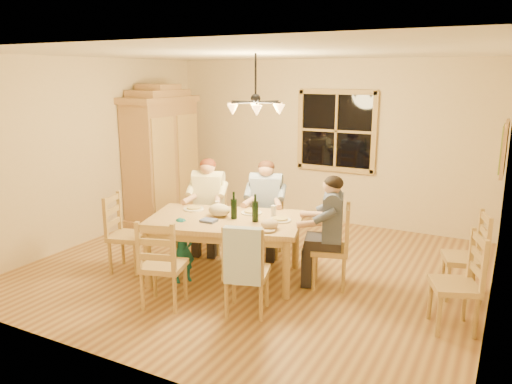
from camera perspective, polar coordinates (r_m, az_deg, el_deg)
The scene contains 33 objects.
floor at distance 6.57m, azimuth -0.04°, elevation -8.66°, with size 5.50×5.50×0.00m, color #905D34.
ceiling at distance 6.09m, azimuth -0.05°, elevation 15.60°, with size 5.50×5.00×0.02m, color white.
wall_back at distance 8.46m, azimuth 7.91°, elevation 5.67°, with size 5.50×0.02×2.70m, color beige.
wall_left at distance 7.84m, azimuth -18.19°, elevation 4.54°, with size 0.02×5.00×2.70m, color beige.
wall_right at distance 5.50m, azimuth 26.21°, elevation 0.32°, with size 0.02×5.00×2.70m, color beige.
window at distance 8.33m, azimuth 9.17°, elevation 6.90°, with size 1.30×0.06×1.30m.
painting at distance 6.65m, azimuth 26.49°, elevation 4.51°, with size 0.06×0.78×0.64m.
chandelier at distance 6.10m, azimuth -0.04°, elevation 9.75°, with size 0.77×0.68×0.71m.
armoire at distance 8.55m, azimuth -10.71°, elevation 3.66°, with size 0.66×1.40×2.30m.
dining_table at distance 6.07m, azimuth -3.59°, elevation -3.92°, with size 2.08×1.60×0.76m.
chair_far_left at distance 7.09m, azimuth -5.39°, elevation -4.42°, with size 0.54×0.53×0.99m.
chair_far_right at distance 6.92m, azimuth 1.13°, elevation -4.84°, with size 0.54×0.53×0.99m.
chair_near_left at distance 5.56m, azimuth -10.46°, elevation -9.73°, with size 0.54×0.53×0.99m.
chair_near_right at distance 5.31m, azimuth -1.04°, elevation -10.63°, with size 0.54×0.53×0.99m.
chair_end_left at distance 6.61m, azimuth -14.36°, elevation -6.14°, with size 0.53×0.54×0.99m.
chair_end_right at distance 6.01m, azimuth 8.40°, elevation -7.83°, with size 0.53×0.54×0.99m.
adult_woman at distance 6.95m, azimuth -5.49°, elevation -0.20°, with size 0.48×0.51×0.87m.
adult_plaid_man at distance 6.77m, azimuth 1.15°, elevation -0.50°, with size 0.48×0.51×0.87m.
adult_slate_man at distance 5.84m, azimuth 8.58°, elevation -2.90°, with size 0.51×0.48×0.87m.
towel at distance 4.99m, azimuth -1.52°, elevation -7.32°, with size 0.38×0.10×0.58m, color #B6D0F7.
wine_bottle_a at distance 5.99m, azimuth -2.55°, elevation -1.52°, with size 0.08×0.08×0.33m, color black.
wine_bottle_b at distance 5.87m, azimuth -0.09°, elevation -1.83°, with size 0.08×0.08×0.33m, color black.
plate_woman at distance 6.46m, azimuth -7.12°, elevation -1.95°, with size 0.26×0.26×0.02m, color white.
plate_plaid at distance 6.24m, azimuth -0.52°, elevation -2.39°, with size 0.26×0.26×0.02m, color white.
plate_slate at distance 5.93m, azimuth 2.78°, elevation -3.23°, with size 0.26×0.26×0.02m, color white.
wine_glass_a at distance 6.31m, azimuth -4.47°, elevation -1.68°, with size 0.06×0.06×0.14m, color silver.
wine_glass_b at distance 6.09m, azimuth 2.01°, elevation -2.19°, with size 0.06×0.06×0.14m, color silver.
cap at distance 5.62m, azimuth 1.58°, elevation -3.66°, with size 0.20×0.20×0.11m, color tan.
napkin at distance 5.91m, azimuth -5.42°, elevation -3.27°, with size 0.18×0.14×0.03m, color #4E598F.
cloth_bundle at distance 6.12m, azimuth -4.22°, elevation -2.07°, with size 0.28×0.22×0.15m, color tan.
child at distance 6.09m, azimuth -8.34°, elevation -6.59°, with size 0.29×0.19×0.79m, color #196671.
chair_spare_front at distance 5.35m, azimuth 21.59°, elevation -11.41°, with size 0.55×0.56×0.99m.
chair_spare_back at distance 6.11m, azimuth 22.48°, elevation -8.38°, with size 0.53×0.54×0.99m.
Camera 1 is at (2.83, -5.39, 2.46)m, focal length 35.00 mm.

